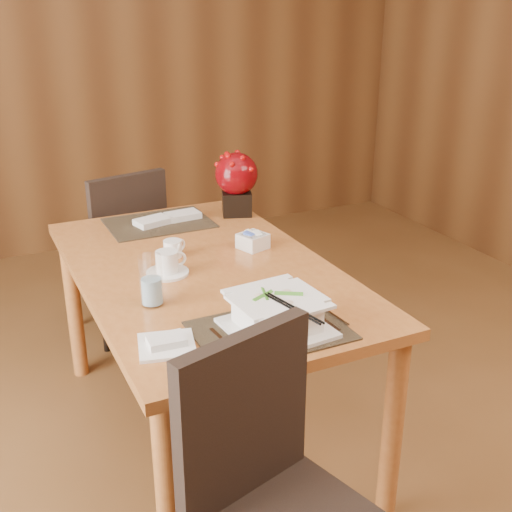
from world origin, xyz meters
name	(u,v)px	position (x,y,z in m)	size (l,w,h in m)	color
back_wall	(66,45)	(0.00, 3.00, 1.40)	(5.00, 0.02, 2.80)	brown
dining_table	(205,291)	(0.00, 0.60, 0.65)	(0.90, 1.50, 0.75)	#B56A32
placemat_near	(270,331)	(0.00, 0.05, 0.75)	(0.45, 0.33, 0.01)	black
placemat_far	(159,223)	(0.00, 1.15, 0.75)	(0.45, 0.33, 0.01)	black
soup_setting	(277,315)	(0.02, 0.04, 0.81)	(0.30, 0.30, 0.12)	white
coffee_cup	(167,264)	(-0.14, 0.60, 0.79)	(0.16, 0.16, 0.09)	white
water_glass	(151,281)	(-0.27, 0.38, 0.84)	(0.08, 0.08, 0.17)	white
creamer_jug	(173,249)	(-0.07, 0.75, 0.78)	(0.09, 0.09, 0.07)	white
sugar_caddy	(253,241)	(0.25, 0.70, 0.78)	(0.10, 0.10, 0.06)	white
berry_decor	(236,180)	(0.37, 1.13, 0.91)	(0.20, 0.20, 0.29)	black
napkins_far	(170,218)	(0.05, 1.15, 0.77)	(0.30, 0.11, 0.03)	white
bread_plate	(167,345)	(-0.31, 0.10, 0.76)	(0.16, 0.16, 0.01)	white
near_chair	(273,492)	(-0.19, -0.34, 0.52)	(0.54, 0.54, 0.93)	black
far_chair	(122,246)	(-0.08, 1.57, 0.51)	(0.50, 0.50, 0.90)	black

